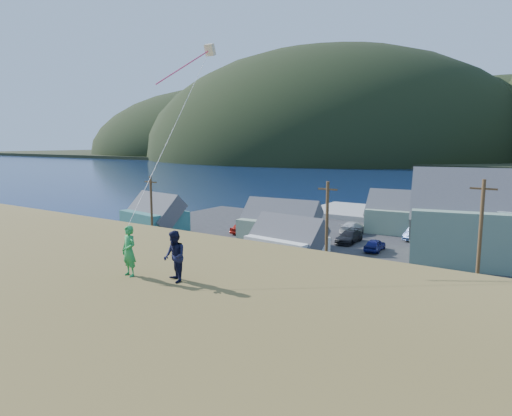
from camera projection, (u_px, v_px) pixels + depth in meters
The scene contains 13 objects.
ground at pixel (307, 297), 35.07m from camera, with size 900.00×900.00×0.00m, color #0A1638.
grass_strip at pixel (294, 304), 33.43m from camera, with size 110.00×8.00×0.10m, color #4C3D19.
waterfront_lot at pixel (381, 252), 49.00m from camera, with size 72.00×36.00×0.12m, color #28282B.
wharf at pixel (393, 215), 71.12m from camera, with size 26.00×14.00×0.90m, color gray.
shed_teal at pixel (154, 215), 59.05m from camera, with size 8.96×6.94×6.40m.
shed_palegreen_near at pixel (280, 225), 52.10m from camera, with size 9.32×6.28×6.45m.
shed_white at pixel (287, 243), 43.83m from camera, with size 7.73×5.50×5.81m.
shed_palegreen_far at pixel (407, 214), 58.82m from camera, with size 10.70×6.79×6.82m.
utility_poles at pixel (301, 234), 36.43m from camera, with size 30.19×0.24×9.43m.
parked_cars at pixel (325, 231), 56.79m from camera, with size 21.52×13.09×1.56m.
kite_flyer_green at pixel (129, 251), 15.99m from camera, with size 0.65×0.43×1.79m, color green.
kite_flyer_navy at pixel (174, 256), 15.32m from camera, with size 0.85×0.66×1.74m, color black.
kite_rig at pixel (205, 55), 21.96m from camera, with size 1.80×3.95×10.67m.
Camera 1 is at (15.64, -30.11, 11.91)m, focal length 32.00 mm.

